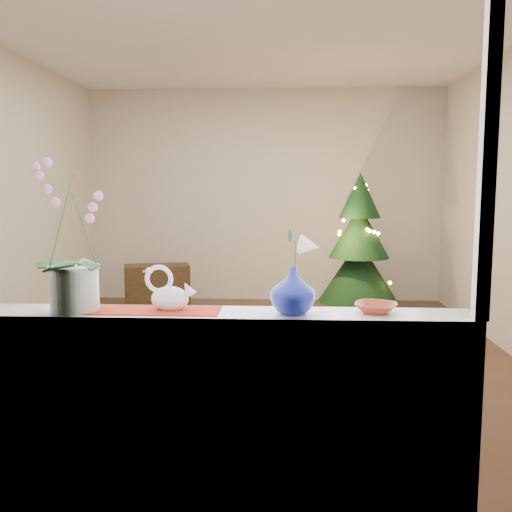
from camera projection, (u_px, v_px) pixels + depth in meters
The scene contains 16 objects.
ground at pixel (255, 355), 5.01m from camera, with size 5.00×5.00×0.00m, color #362016.
wall_back at pixel (265, 196), 7.32m from camera, with size 4.50×0.10×2.70m, color beige.
wall_front at pixel (222, 217), 2.37m from camera, with size 4.50×0.10×2.70m, color beige.
ceiling at pixel (254, 36), 4.68m from camera, with size 5.00×5.00×0.00m, color white.
window_apron at pixel (225, 423), 2.52m from camera, with size 2.20×0.08×0.88m, color white.
windowsill at pixel (226, 316), 2.55m from camera, with size 2.20×0.26×0.04m, color white.
window_frame at pixel (223, 132), 2.35m from camera, with size 2.22×0.06×1.60m, color white, non-canonical shape.
runner at pixel (142, 310), 2.57m from camera, with size 0.70×0.20×0.01m, color maroon.
orchid_pot at pixel (72, 236), 2.52m from camera, with size 0.23×0.23×0.68m, color silver, non-canonical shape.
swan at pixel (170, 289), 2.56m from camera, with size 0.23×0.11×0.20m, color silver, non-canonical shape.
blue_vase at pixel (293, 287), 2.50m from camera, with size 0.23×0.23×0.24m, color navy.
lily at pixel (293, 239), 2.47m from camera, with size 0.13×0.08×0.18m, color white, non-canonical shape.
paperweight at pixel (289, 306), 2.51m from camera, with size 0.07×0.07×0.07m, color silver.
amber_dish at pixel (376, 309), 2.53m from camera, with size 0.16×0.16×0.04m, color #98381D.
xmas_tree at pixel (359, 246), 6.36m from camera, with size 0.89×0.89×1.62m, color black, non-canonical shape.
side_table at pixel (157, 288), 6.70m from camera, with size 0.75×0.37×0.56m, color black.
Camera 1 is at (0.26, -4.86, 1.48)m, focal length 40.00 mm.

